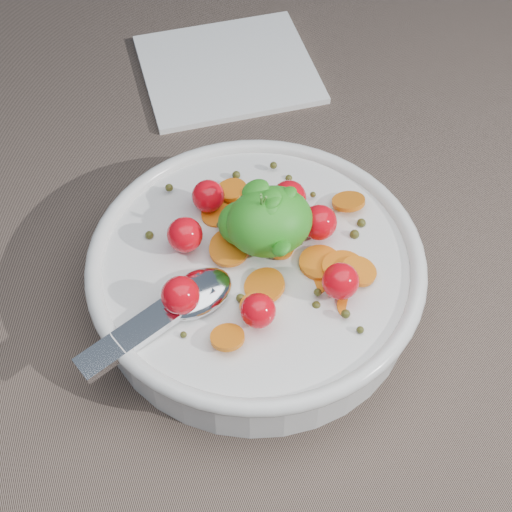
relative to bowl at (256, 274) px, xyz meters
name	(u,v)px	position (x,y,z in m)	size (l,w,h in m)	color
ground	(276,285)	(0.02, 0.00, -0.03)	(6.00, 6.00, 0.00)	#766254
bowl	(256,274)	(0.00, 0.00, 0.00)	(0.26, 0.24, 0.10)	silver
napkin	(228,69)	(0.07, 0.25, -0.03)	(0.16, 0.14, 0.01)	white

